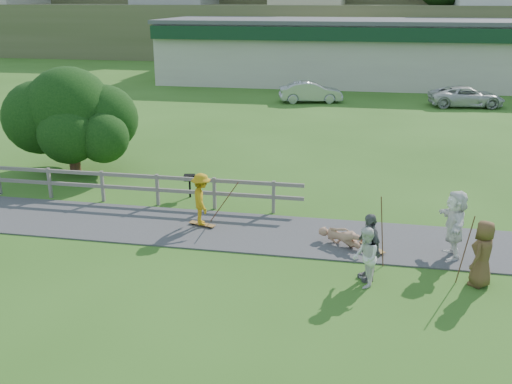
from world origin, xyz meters
TOP-DOWN VIEW (x-y plane):
  - ground at (0.00, 0.00)m, footprint 260.00×260.00m
  - path at (0.00, 1.50)m, footprint 34.00×3.00m
  - fence at (-4.62, 3.30)m, footprint 15.05×0.10m
  - strip_mall at (4.00, 34.94)m, footprint 32.50×10.75m
  - skater_rider at (0.03, 1.68)m, footprint 0.98×1.20m
  - skater_fallen at (4.39, 0.99)m, footprint 1.12×1.56m
  - spectator_a at (4.99, -1.24)m, footprint 0.66×0.80m
  - spectator_b at (5.06, -0.87)m, footprint 0.84×1.11m
  - spectator_c at (7.78, -0.67)m, footprint 0.89×0.98m
  - spectator_d at (7.32, 0.87)m, footprint 0.67×1.81m
  - car_silver at (1.09, 24.58)m, footprint 4.44×2.43m
  - car_white at (11.22, 24.87)m, footprint 4.96×2.74m
  - tree at (-6.76, 6.55)m, footprint 5.55×5.55m
  - bbq at (-1.17, 4.29)m, footprint 0.44×0.37m
  - longboard_rider at (0.03, 1.68)m, footprint 0.89×0.45m
  - longboard_fallen at (5.19, 0.89)m, footprint 0.75×0.89m
  - helmet at (4.99, 1.34)m, footprint 0.24×0.24m
  - pole_rider at (0.63, 2.08)m, footprint 0.03×0.03m
  - pole_spec_left at (5.39, -0.06)m, footprint 0.03×0.03m
  - pole_spec_right at (7.37, -0.66)m, footprint 0.03×0.03m

SIDE VIEW (x-z plane):
  - ground at x=0.00m, z-range 0.00..0.00m
  - path at x=0.00m, z-range 0.00..0.04m
  - longboard_rider at x=0.03m, z-range 0.00..0.10m
  - longboard_fallen at x=5.19m, z-range 0.00..0.10m
  - helmet at x=4.99m, z-range 0.00..0.24m
  - skater_fallen at x=4.39m, z-range 0.00..0.58m
  - bbq at x=-1.17m, z-range 0.00..0.83m
  - car_white at x=11.22m, z-range 0.00..1.32m
  - car_silver at x=1.09m, z-range 0.00..1.39m
  - fence at x=-4.62m, z-range 0.17..1.27m
  - spectator_a at x=4.99m, z-range 0.00..1.52m
  - skater_rider at x=0.03m, z-range 0.00..1.62m
  - pole_rider at x=0.63m, z-range 0.00..1.68m
  - spectator_c at x=7.78m, z-range 0.00..1.69m
  - spectator_b at x=5.06m, z-range 0.00..1.76m
  - pole_spec_right at x=7.37m, z-range 0.00..1.82m
  - spectator_d at x=7.32m, z-range 0.00..1.92m
  - pole_spec_left at x=5.39m, z-range 0.00..1.95m
  - tree at x=-6.76m, z-range 0.00..3.06m
  - strip_mall at x=4.00m, z-range 0.03..5.13m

